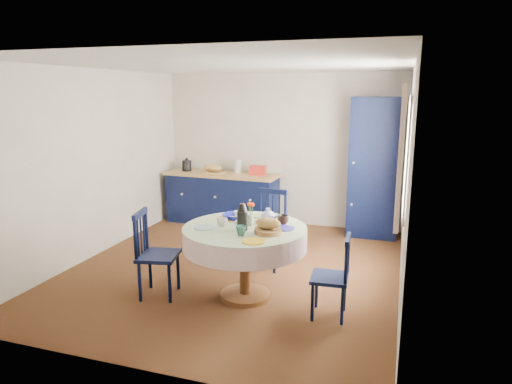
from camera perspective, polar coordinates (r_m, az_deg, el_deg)
floor at (r=5.87m, az=-2.70°, el=-9.56°), size 4.50×4.50×0.00m
ceiling at (r=5.45m, az=-2.97°, el=15.61°), size 4.50×4.50×0.00m
wall_back at (r=7.65m, az=3.19°, el=5.28°), size 4.00×0.02×2.50m
wall_left at (r=6.50m, az=-19.56°, el=3.34°), size 0.02×4.50×2.50m
wall_right at (r=5.17m, az=18.36°, el=1.26°), size 0.02×4.50×2.50m
window at (r=5.43m, az=18.07°, el=4.71°), size 0.10×1.74×1.45m
kitchen_counter at (r=7.76m, az=-4.24°, el=-0.66°), size 1.95×0.68×1.10m
pantry_cabinet at (r=7.19m, az=14.58°, el=2.94°), size 0.75×0.55×2.12m
dining_table at (r=4.86m, az=-1.32°, el=-5.81°), size 1.32×1.32×1.08m
chair_left at (r=5.11m, az=-12.55°, el=-7.49°), size 0.49×0.50×0.95m
chair_far at (r=5.82m, az=1.52°, el=-4.55°), size 0.49×0.47×0.98m
chair_right at (r=4.61m, az=9.65°, el=-10.31°), size 0.38×0.40×0.84m
mug_a at (r=4.87m, az=-4.20°, el=-3.75°), size 0.11×0.11×0.09m
mug_b at (r=4.54m, az=-1.88°, el=-4.85°), size 0.11×0.11×0.10m
mug_c at (r=4.93m, az=3.40°, el=-3.46°), size 0.13×0.13×0.10m
mug_d at (r=5.15m, az=-2.33°, el=-2.84°), size 0.09×0.09×0.08m
cobalt_bowl at (r=5.12m, az=-2.76°, el=-3.09°), size 0.25×0.25×0.06m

